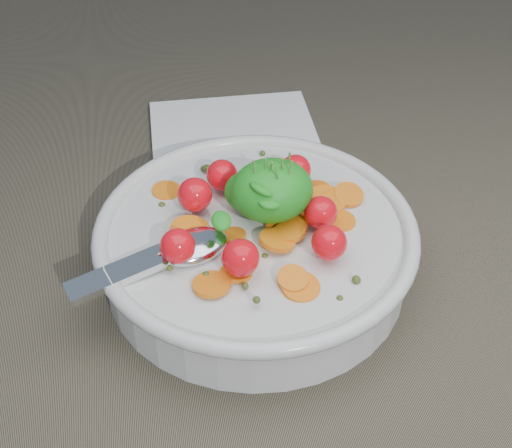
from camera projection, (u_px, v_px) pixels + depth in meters
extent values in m
plane|color=brown|center=(283.00, 257.00, 0.59)|extent=(6.00, 6.00, 0.00)
cylinder|color=silver|center=(256.00, 251.00, 0.56)|extent=(0.24, 0.24, 0.05)
torus|color=silver|center=(256.00, 229.00, 0.55)|extent=(0.25, 0.25, 0.01)
cylinder|color=silver|center=(256.00, 269.00, 0.58)|extent=(0.12, 0.12, 0.01)
cylinder|color=brown|center=(256.00, 251.00, 0.56)|extent=(0.22, 0.22, 0.03)
cylinder|color=orange|center=(293.00, 226.00, 0.54)|extent=(0.03, 0.03, 0.01)
cylinder|color=orange|center=(210.00, 287.00, 0.51)|extent=(0.04, 0.04, 0.01)
cylinder|color=orange|center=(241.00, 190.00, 0.58)|extent=(0.03, 0.03, 0.01)
cylinder|color=orange|center=(327.00, 200.00, 0.57)|extent=(0.04, 0.04, 0.01)
cylinder|color=orange|center=(286.00, 226.00, 0.55)|extent=(0.04, 0.04, 0.01)
cylinder|color=orange|center=(290.00, 232.00, 0.54)|extent=(0.03, 0.03, 0.01)
cylinder|color=orange|center=(142.00, 248.00, 0.54)|extent=(0.03, 0.03, 0.01)
cylinder|color=orange|center=(277.00, 240.00, 0.53)|extent=(0.04, 0.04, 0.01)
cylinder|color=orange|center=(211.00, 284.00, 0.50)|extent=(0.03, 0.03, 0.01)
cylinder|color=orange|center=(245.00, 201.00, 0.58)|extent=(0.03, 0.03, 0.01)
cylinder|color=orange|center=(236.00, 273.00, 0.51)|extent=(0.03, 0.03, 0.01)
cylinder|color=orange|center=(167.00, 192.00, 0.59)|extent=(0.03, 0.03, 0.01)
cylinder|color=orange|center=(190.00, 231.00, 0.54)|extent=(0.04, 0.04, 0.01)
cylinder|color=orange|center=(293.00, 279.00, 0.50)|extent=(0.02, 0.02, 0.01)
cylinder|color=orange|center=(301.00, 287.00, 0.50)|extent=(0.03, 0.03, 0.01)
cylinder|color=orange|center=(349.00, 195.00, 0.57)|extent=(0.03, 0.02, 0.01)
cylinder|color=orange|center=(340.00, 221.00, 0.55)|extent=(0.03, 0.03, 0.01)
cylinder|color=orange|center=(312.00, 191.00, 0.58)|extent=(0.04, 0.04, 0.01)
cylinder|color=orange|center=(303.00, 210.00, 0.57)|extent=(0.03, 0.03, 0.01)
cylinder|color=orange|center=(230.00, 235.00, 0.54)|extent=(0.03, 0.03, 0.01)
sphere|color=#3E4C19|center=(340.00, 299.00, 0.49)|extent=(0.01, 0.01, 0.01)
sphere|color=#3E4C19|center=(207.00, 168.00, 0.60)|extent=(0.01, 0.01, 0.01)
sphere|color=#3E4C19|center=(215.00, 174.00, 0.59)|extent=(0.01, 0.01, 0.01)
sphere|color=#3E4C19|center=(181.00, 254.00, 0.53)|extent=(0.01, 0.01, 0.01)
sphere|color=#3E4C19|center=(263.00, 153.00, 0.62)|extent=(0.01, 0.01, 0.01)
sphere|color=#3E4C19|center=(234.00, 195.00, 0.58)|extent=(0.01, 0.01, 0.01)
sphere|color=#3E4C19|center=(351.00, 225.00, 0.55)|extent=(0.01, 0.01, 0.01)
sphere|color=#3E4C19|center=(356.00, 280.00, 0.50)|extent=(0.01, 0.01, 0.01)
sphere|color=#3E4C19|center=(157.00, 257.00, 0.52)|extent=(0.01, 0.01, 0.01)
sphere|color=#3E4C19|center=(257.00, 300.00, 0.48)|extent=(0.01, 0.01, 0.01)
sphere|color=#3E4C19|center=(167.00, 246.00, 0.53)|extent=(0.01, 0.01, 0.01)
sphere|color=#3E4C19|center=(204.00, 169.00, 0.61)|extent=(0.01, 0.01, 0.01)
sphere|color=#3E4C19|center=(206.00, 275.00, 0.51)|extent=(0.01, 0.01, 0.01)
sphere|color=#3E4C19|center=(265.00, 257.00, 0.53)|extent=(0.01, 0.01, 0.01)
sphere|color=#3E4C19|center=(273.00, 184.00, 0.58)|extent=(0.01, 0.01, 0.01)
sphere|color=#3E4C19|center=(245.00, 286.00, 0.50)|extent=(0.01, 0.01, 0.01)
sphere|color=#3E4C19|center=(170.00, 268.00, 0.51)|extent=(0.00, 0.00, 0.00)
sphere|color=#3E4C19|center=(162.00, 206.00, 0.57)|extent=(0.01, 0.01, 0.01)
sphere|color=red|center=(321.00, 213.00, 0.54)|extent=(0.03, 0.03, 0.03)
sphere|color=red|center=(295.00, 170.00, 0.58)|extent=(0.03, 0.03, 0.03)
sphere|color=red|center=(222.00, 175.00, 0.57)|extent=(0.03, 0.03, 0.03)
sphere|color=red|center=(195.00, 195.00, 0.55)|extent=(0.03, 0.03, 0.03)
sphere|color=red|center=(178.00, 246.00, 0.51)|extent=(0.03, 0.03, 0.03)
sphere|color=red|center=(240.00, 258.00, 0.50)|extent=(0.03, 0.03, 0.03)
sphere|color=red|center=(329.00, 243.00, 0.51)|extent=(0.03, 0.03, 0.03)
ellipsoid|color=#239621|center=(272.00, 190.00, 0.54)|extent=(0.06, 0.06, 0.05)
ellipsoid|color=#239621|center=(248.00, 191.00, 0.55)|extent=(0.04, 0.04, 0.03)
ellipsoid|color=#239621|center=(260.00, 172.00, 0.54)|extent=(0.02, 0.02, 0.02)
ellipsoid|color=#239621|center=(266.00, 173.00, 0.52)|extent=(0.02, 0.02, 0.02)
ellipsoid|color=#239621|center=(294.00, 172.00, 0.54)|extent=(0.02, 0.02, 0.01)
ellipsoid|color=#239621|center=(270.00, 183.00, 0.54)|extent=(0.02, 0.02, 0.01)
ellipsoid|color=#239621|center=(267.00, 199.00, 0.53)|extent=(0.02, 0.02, 0.02)
ellipsoid|color=#239621|center=(268.00, 183.00, 0.53)|extent=(0.02, 0.02, 0.02)
ellipsoid|color=#239621|center=(271.00, 201.00, 0.52)|extent=(0.03, 0.02, 0.01)
ellipsoid|color=#239621|center=(252.00, 193.00, 0.53)|extent=(0.03, 0.03, 0.02)
ellipsoid|color=#239621|center=(262.00, 189.00, 0.52)|extent=(0.03, 0.03, 0.02)
ellipsoid|color=#239621|center=(278.00, 187.00, 0.53)|extent=(0.03, 0.03, 0.02)
ellipsoid|color=#239621|center=(292.00, 178.00, 0.54)|extent=(0.02, 0.02, 0.01)
ellipsoid|color=#239621|center=(274.00, 163.00, 0.56)|extent=(0.02, 0.02, 0.02)
ellipsoid|color=#239621|center=(265.00, 171.00, 0.53)|extent=(0.01, 0.02, 0.01)
ellipsoid|color=#239621|center=(263.00, 164.00, 0.55)|extent=(0.02, 0.02, 0.02)
ellipsoid|color=#239621|center=(269.00, 178.00, 0.54)|extent=(0.02, 0.02, 0.01)
ellipsoid|color=#239621|center=(275.00, 173.00, 0.53)|extent=(0.02, 0.02, 0.02)
ellipsoid|color=#239621|center=(221.00, 221.00, 0.51)|extent=(0.02, 0.02, 0.01)
ellipsoid|color=#239621|center=(284.00, 184.00, 0.55)|extent=(0.02, 0.02, 0.02)
ellipsoid|color=#239621|center=(248.00, 188.00, 0.54)|extent=(0.02, 0.02, 0.01)
ellipsoid|color=#239621|center=(281.00, 167.00, 0.53)|extent=(0.02, 0.02, 0.02)
cylinder|color=#4C8C33|center=(287.00, 186.00, 0.52)|extent=(0.01, 0.01, 0.04)
cylinder|color=#4C8C33|center=(284.00, 182.00, 0.53)|extent=(0.01, 0.00, 0.04)
cylinder|color=#4C8C33|center=(266.00, 182.00, 0.53)|extent=(0.00, 0.00, 0.04)
cylinder|color=#4C8C33|center=(267.00, 182.00, 0.53)|extent=(0.01, 0.01, 0.04)
cylinder|color=#4C8C33|center=(257.00, 184.00, 0.53)|extent=(0.00, 0.01, 0.04)
cylinder|color=#4C8C33|center=(281.00, 189.00, 0.52)|extent=(0.01, 0.01, 0.04)
cylinder|color=#4C8C33|center=(288.00, 173.00, 0.54)|extent=(0.00, 0.01, 0.04)
ellipsoid|color=silver|center=(193.00, 246.00, 0.53)|extent=(0.06, 0.05, 0.02)
cube|color=silver|center=(138.00, 266.00, 0.51)|extent=(0.11, 0.05, 0.02)
cylinder|color=silver|center=(171.00, 253.00, 0.52)|extent=(0.02, 0.01, 0.01)
cube|color=white|center=(234.00, 136.00, 0.72)|extent=(0.17, 0.15, 0.01)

